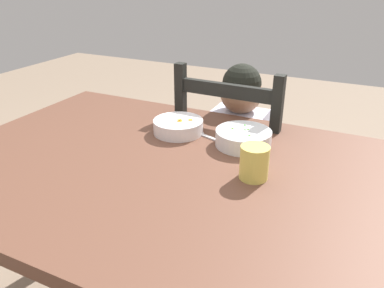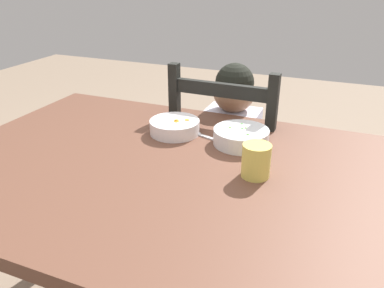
{
  "view_description": "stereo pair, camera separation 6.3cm",
  "coord_description": "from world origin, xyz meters",
  "px_view_note": "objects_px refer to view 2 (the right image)",
  "views": [
    {
      "loc": [
        0.43,
        -0.86,
        1.28
      ],
      "look_at": [
        -0.01,
        0.07,
        0.8
      ],
      "focal_mm": 35.42,
      "sensor_mm": 36.0,
      "label": 1
    },
    {
      "loc": [
        0.38,
        -0.88,
        1.28
      ],
      "look_at": [
        -0.01,
        0.07,
        0.8
      ],
      "focal_mm": 35.42,
      "sensor_mm": 36.0,
      "label": 2
    }
  ],
  "objects_px": {
    "dining_chair": "(228,175)",
    "child_figure": "(230,140)",
    "dining_table": "(187,196)",
    "spoon": "(200,134)",
    "drinking_cup": "(256,161)",
    "bowl_of_peas": "(241,136)",
    "bowl_of_carrots": "(175,126)"
  },
  "relations": [
    {
      "from": "dining_chair",
      "to": "child_figure",
      "type": "bearing_deg",
      "value": -69.46
    },
    {
      "from": "bowl_of_peas",
      "to": "drinking_cup",
      "type": "height_order",
      "value": "drinking_cup"
    },
    {
      "from": "drinking_cup",
      "to": "dining_chair",
      "type": "bearing_deg",
      "value": 113.88
    },
    {
      "from": "dining_chair",
      "to": "spoon",
      "type": "relative_size",
      "value": 7.01
    },
    {
      "from": "spoon",
      "to": "dining_table",
      "type": "bearing_deg",
      "value": -77.6
    },
    {
      "from": "bowl_of_carrots",
      "to": "spoon",
      "type": "distance_m",
      "value": 0.09
    },
    {
      "from": "dining_chair",
      "to": "child_figure",
      "type": "xyz_separation_m",
      "value": [
        0.0,
        -0.0,
        0.17
      ]
    },
    {
      "from": "bowl_of_peas",
      "to": "bowl_of_carrots",
      "type": "relative_size",
      "value": 1.04
    },
    {
      "from": "dining_table",
      "to": "dining_chair",
      "type": "distance_m",
      "value": 0.57
    },
    {
      "from": "dining_table",
      "to": "bowl_of_peas",
      "type": "bearing_deg",
      "value": 67.13
    },
    {
      "from": "dining_table",
      "to": "spoon",
      "type": "relative_size",
      "value": 11.25
    },
    {
      "from": "drinking_cup",
      "to": "dining_table",
      "type": "bearing_deg",
      "value": -168.29
    },
    {
      "from": "dining_table",
      "to": "drinking_cup",
      "type": "relative_size",
      "value": 16.01
    },
    {
      "from": "bowl_of_carrots",
      "to": "spoon",
      "type": "relative_size",
      "value": 1.28
    },
    {
      "from": "dining_table",
      "to": "dining_chair",
      "type": "bearing_deg",
      "value": 92.6
    },
    {
      "from": "bowl_of_peas",
      "to": "spoon",
      "type": "relative_size",
      "value": 1.33
    },
    {
      "from": "dining_table",
      "to": "dining_chair",
      "type": "relative_size",
      "value": 1.6
    },
    {
      "from": "dining_chair",
      "to": "drinking_cup",
      "type": "xyz_separation_m",
      "value": [
        0.22,
        -0.49,
        0.35
      ]
    },
    {
      "from": "child_figure",
      "to": "dining_chair",
      "type": "bearing_deg",
      "value": 110.54
    },
    {
      "from": "bowl_of_peas",
      "to": "bowl_of_carrots",
      "type": "distance_m",
      "value": 0.24
    },
    {
      "from": "dining_chair",
      "to": "dining_table",
      "type": "bearing_deg",
      "value": -87.4
    },
    {
      "from": "dining_table",
      "to": "child_figure",
      "type": "distance_m",
      "value": 0.52
    },
    {
      "from": "dining_table",
      "to": "bowl_of_peas",
      "type": "distance_m",
      "value": 0.28
    },
    {
      "from": "spoon",
      "to": "dining_chair",
      "type": "bearing_deg",
      "value": 84.0
    },
    {
      "from": "bowl_of_peas",
      "to": "drinking_cup",
      "type": "distance_m",
      "value": 0.21
    },
    {
      "from": "dining_chair",
      "to": "child_figure",
      "type": "height_order",
      "value": "dining_chair"
    },
    {
      "from": "child_figure",
      "to": "drinking_cup",
      "type": "relative_size",
      "value": 9.81
    },
    {
      "from": "bowl_of_peas",
      "to": "child_figure",
      "type": "bearing_deg",
      "value": 112.22
    },
    {
      "from": "drinking_cup",
      "to": "bowl_of_carrots",
      "type": "bearing_deg",
      "value": 150.34
    },
    {
      "from": "child_figure",
      "to": "spoon",
      "type": "relative_size",
      "value": 6.9
    },
    {
      "from": "bowl_of_peas",
      "to": "dining_table",
      "type": "bearing_deg",
      "value": -112.87
    },
    {
      "from": "dining_chair",
      "to": "bowl_of_carrots",
      "type": "relative_size",
      "value": 5.48
    }
  ]
}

